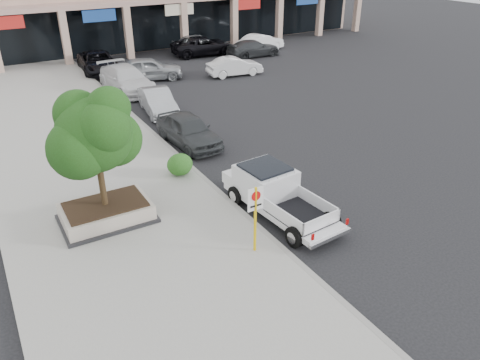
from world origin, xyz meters
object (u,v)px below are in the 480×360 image
planter (106,212)px  curb_car_a (189,130)px  curb_car_d (98,62)px  lot_car_e (198,43)px  planter_tree (97,133)px  pickup_truck (281,196)px  lot_car_a (149,69)px  lot_car_c (253,48)px  lot_car_b (235,66)px  curb_car_b (158,102)px  lot_car_f (261,43)px  curb_car_c (126,79)px  no_parking_sign (255,211)px  lot_car_d (204,46)px

planter → curb_car_a: size_ratio=0.72×
curb_car_d → lot_car_e: 9.70m
planter_tree → pickup_truck: size_ratio=0.76×
lot_car_a → lot_car_c: bearing=-61.8°
planter → lot_car_b: bearing=47.4°
lot_car_a → lot_car_e: (6.90, 6.26, -0.02)m
pickup_truck → curb_car_a: bearing=85.9°
curb_car_b → lot_car_f: (13.84, 10.68, 0.06)m
lot_car_a → curb_car_d: bearing=47.3°
planter_tree → pickup_truck: (5.51, -2.83, -2.59)m
planter_tree → curb_car_c: size_ratio=0.72×
curb_car_a → curb_car_c: (0.23, 10.19, 0.05)m
curb_car_a → lot_car_c: (12.69, 14.47, -0.07)m
pickup_truck → lot_car_e: pickup_truck is taller
planter_tree → no_parking_sign: planter_tree is taller
lot_car_d → lot_car_f: bearing=-100.5°
lot_car_a → lot_car_d: (6.87, 5.09, -0.03)m
planter → pickup_truck: pickup_truck is taller
lot_car_d → lot_car_c: bearing=-122.8°
curb_car_b → lot_car_c: size_ratio=0.90×
curb_car_c → curb_car_b: bearing=-93.1°
curb_car_c → lot_car_a: 2.88m
lot_car_d → lot_car_f: lot_car_d is taller
curb_car_b → curb_car_c: 5.14m
no_parking_sign → lot_car_c: (14.64, 23.72, -0.95)m
planter_tree → no_parking_sign: 5.82m
lot_car_c → lot_car_f: lot_car_f is taller
lot_car_a → lot_car_c: lot_car_a is taller
planter_tree → curb_car_d: 21.76m
lot_car_a → lot_car_f: 12.34m
lot_car_b → curb_car_a: bearing=146.5°
planter → curb_car_d: 21.79m
curb_car_b → lot_car_e: bearing=63.2°
curb_car_a → lot_car_e: bearing=59.1°
pickup_truck → lot_car_b: 19.55m
curb_car_b → lot_car_a: size_ratio=0.90×
no_parking_sign → pickup_truck: 2.67m
lot_car_c → lot_car_a: bearing=104.2°
lot_car_c → planter: bearing=137.8°
pickup_truck → curb_car_c: bearing=84.7°
lot_car_f → lot_car_a: bearing=90.7°
curb_car_c → lot_car_f: size_ratio=1.19×
lot_car_d → planter: bearing=151.6°
pickup_truck → curb_car_b: pickup_truck is taller
curb_car_d → lot_car_f: lot_car_f is taller
curb_car_b → lot_car_d: 15.03m
curb_car_b → pickup_truck: bearing=-83.9°
lot_car_a → lot_car_b: lot_car_a is taller
curb_car_d → lot_car_b: (8.37, -6.01, -0.08)m
curb_car_b → lot_car_c: bearing=44.8°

